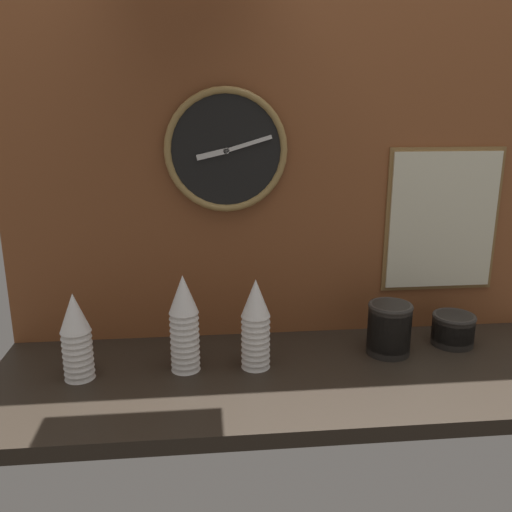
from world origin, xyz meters
The scene contains 9 objects.
ground_plane centered at (0.00, 0.00, -0.02)m, with size 1.60×0.56×0.04m, color black.
wall_tiled_back centered at (0.00, 0.27, 0.53)m, with size 1.60×0.03×1.05m.
cup_stack_center_left centered at (-0.29, 0.03, 0.13)m, with size 0.08×0.08×0.26m.
cup_stack_center centered at (-0.10, 0.03, 0.12)m, with size 0.08×0.08×0.25m.
cup_stack_far_left centered at (-0.56, 0.01, 0.12)m, with size 0.08×0.08×0.23m.
bowl_stack_right centered at (0.28, 0.08, 0.08)m, with size 0.12×0.12×0.15m.
bowl_stack_far_right centered at (0.49, 0.12, 0.05)m, with size 0.12×0.12×0.09m.
wall_clock centered at (-0.16, 0.23, 0.56)m, with size 0.34×0.03×0.34m.
menu_board centered at (0.48, 0.24, 0.34)m, with size 0.35×0.01×0.43m.
Camera 1 is at (-0.23, -1.29, 0.68)m, focal length 38.00 mm.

